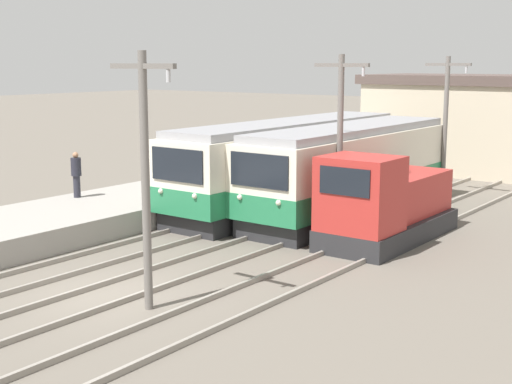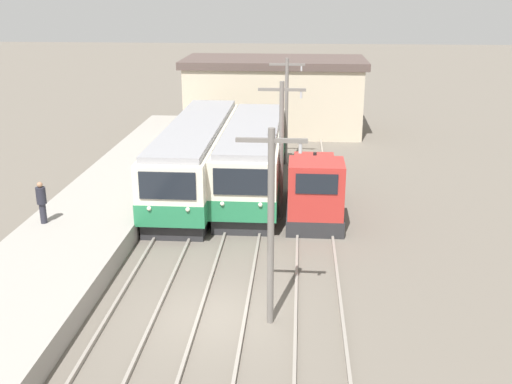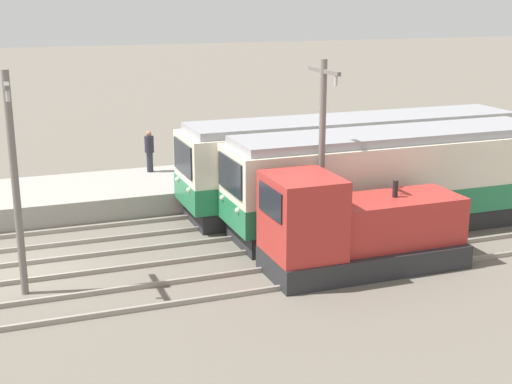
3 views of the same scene
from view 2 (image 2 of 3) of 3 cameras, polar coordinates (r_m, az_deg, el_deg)
The scene contains 13 objects.
ground_plane at distance 19.07m, azimuth -3.85°, elevation -11.80°, with size 200.00×200.00×0.00m, color #665E54.
platform_left at distance 20.63m, azimuth -21.58°, elevation -9.39°, with size 4.50×54.00×0.81m, color gray.
track_left at distance 19.54m, azimuth -11.57°, elevation -11.13°, with size 1.54×60.00×0.14m.
track_center at distance 19.01m, azimuth -3.24°, elevation -11.64°, with size 1.54×60.00×0.14m.
track_right at distance 18.89m, azimuth 6.02°, elevation -11.94°, with size 1.54×60.00×0.14m.
commuter_train_left at distance 29.94m, azimuth -5.67°, elevation 3.05°, with size 2.84×13.47×3.49m.
commuter_train_center at distance 29.56m, azimuth -0.32°, elevation 2.90°, with size 2.84×11.81×3.45m.
shunting_locomotive at distance 26.74m, azimuth 5.60°, elevation 0.18°, with size 2.40×6.04×3.00m.
catenary_mast_near at distance 17.30m, azimuth 1.46°, elevation -2.73°, with size 2.00×0.20×6.07m.
catenary_mast_mid at distance 25.74m, azimuth 2.44°, elevation 4.48°, with size 2.00×0.20×6.07m.
catenary_mast_far at distance 34.40m, azimuth 2.93°, elevation 8.10°, with size 2.00×0.20×6.07m.
person_on_platform at distance 25.13m, azimuth -19.74°, elevation -0.80°, with size 0.38×0.38×1.72m.
station_building at distance 42.88m, azimuth 1.74°, elevation 9.22°, with size 12.60×6.30×5.16m.
Camera 2 is at (2.45, -16.25, 9.67)m, focal length 42.00 mm.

